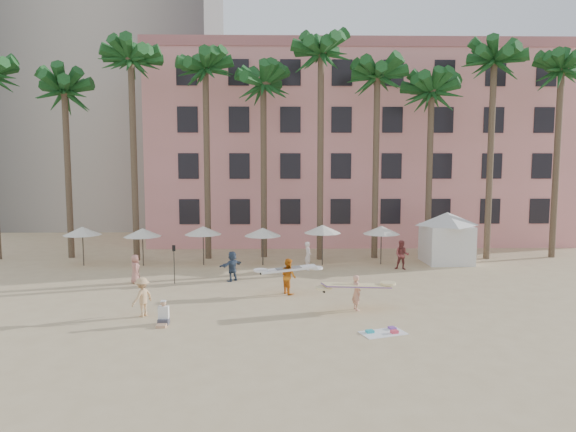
% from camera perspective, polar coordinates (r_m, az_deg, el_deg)
% --- Properties ---
extents(ground, '(120.00, 120.00, 0.00)m').
position_cam_1_polar(ground, '(22.63, -1.18, -11.74)').
color(ground, '#D1B789').
rests_on(ground, ground).
extents(pink_hotel, '(35.00, 14.00, 16.00)m').
position_cam_1_polar(pink_hotel, '(48.07, 7.29, 7.25)').
color(pink_hotel, pink).
rests_on(pink_hotel, ground).
extents(palm_row, '(44.40, 5.40, 16.30)m').
position_cam_1_polar(palm_row, '(37.06, -0.38, 15.42)').
color(palm_row, brown).
rests_on(palm_row, ground).
extents(umbrella_row, '(22.50, 2.70, 2.73)m').
position_cam_1_polar(umbrella_row, '(34.49, -6.15, -1.65)').
color(umbrella_row, '#332B23').
rests_on(umbrella_row, ground).
extents(cabana, '(4.63, 4.63, 3.50)m').
position_cam_1_polar(cabana, '(36.80, 17.22, -1.82)').
color(cabana, silver).
rests_on(cabana, ground).
extents(beach_towel, '(2.03, 1.53, 0.14)m').
position_cam_1_polar(beach_towel, '(21.68, 10.61, -12.56)').
color(beach_towel, white).
rests_on(beach_towel, ground).
extents(carrier_yellow, '(3.32, 1.55, 1.67)m').
position_cam_1_polar(carrier_yellow, '(24.38, 7.62, -8.14)').
color(carrier_yellow, tan).
rests_on(carrier_yellow, ground).
extents(carrier_white, '(3.04, 1.28, 1.88)m').
position_cam_1_polar(carrier_white, '(27.09, 0.05, -6.58)').
color(carrier_white, orange).
rests_on(carrier_white, ground).
extents(beachgoers, '(17.08, 10.99, 1.89)m').
position_cam_1_polar(beachgoers, '(29.29, -3.68, -5.84)').
color(beachgoers, silver).
rests_on(beachgoers, ground).
extents(paddle, '(0.18, 0.04, 2.23)m').
position_cam_1_polar(paddle, '(29.92, -12.55, -4.71)').
color(paddle, black).
rests_on(paddle, ground).
extents(seated_man, '(0.45, 0.78, 1.02)m').
position_cam_1_polar(seated_man, '(22.89, -13.69, -10.78)').
color(seated_man, '#3F3F4C').
rests_on(seated_man, ground).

